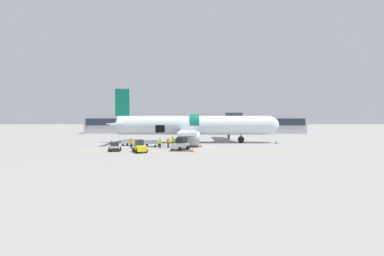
# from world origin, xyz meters

# --- Properties ---
(ground_plane) EXTENTS (500.00, 500.00, 0.00)m
(ground_plane) POSITION_xyz_m (0.00, 0.00, 0.00)
(ground_plane) COLOR gray
(apron_marking_line) EXTENTS (28.89, 1.70, 0.01)m
(apron_marking_line) POSITION_xyz_m (-1.90, -4.54, 0.00)
(apron_marking_line) COLOR yellow
(apron_marking_line) RESTS_ON ground_plane
(terminal_strip) EXTENTS (73.09, 11.11, 6.99)m
(terminal_strip) POSITION_xyz_m (0.00, 44.69, 3.50)
(terminal_strip) COLOR #B2B2B7
(terminal_strip) RESTS_ON ground_plane
(jet_bridge_stub) EXTENTS (3.27, 14.02, 5.85)m
(jet_bridge_stub) POSITION_xyz_m (7.29, 15.53, 4.31)
(jet_bridge_stub) COLOR #4C4C51
(jet_bridge_stub) RESTS_ON ground_plane
(airplane) EXTENTS (32.80, 26.77, 10.35)m
(airplane) POSITION_xyz_m (-1.12, 7.78, 3.19)
(airplane) COLOR silver
(airplane) RESTS_ON ground_plane
(baggage_tug_lead) EXTENTS (2.67, 3.32, 1.76)m
(baggage_tug_lead) POSITION_xyz_m (-2.82, -2.98, 0.74)
(baggage_tug_lead) COLOR white
(baggage_tug_lead) RESTS_ON ground_plane
(baggage_tug_mid) EXTENTS (2.45, 3.27, 1.66)m
(baggage_tug_mid) POSITION_xyz_m (-8.23, -5.81, 0.70)
(baggage_tug_mid) COLOR yellow
(baggage_tug_mid) RESTS_ON ground_plane
(baggage_tug_rear) EXTENTS (2.23, 2.78, 1.31)m
(baggage_tug_rear) POSITION_xyz_m (-11.96, -4.65, 0.56)
(baggage_tug_rear) COLOR silver
(baggage_tug_rear) RESTS_ON ground_plane
(baggage_cart_loading) EXTENTS (4.00, 2.28, 1.01)m
(baggage_cart_loading) POSITION_xyz_m (-7.74, 0.86, 0.51)
(baggage_cart_loading) COLOR #B7BABF
(baggage_cart_loading) RESTS_ON ground_plane
(baggage_cart_queued) EXTENTS (3.36, 2.17, 1.08)m
(baggage_cart_queued) POSITION_xyz_m (-11.68, 2.23, 0.50)
(baggage_cart_queued) COLOR silver
(baggage_cart_queued) RESTS_ON ground_plane
(ground_crew_loader_a) EXTENTS (0.54, 0.36, 1.56)m
(ground_crew_loader_a) POSITION_xyz_m (-10.45, -1.53, 0.82)
(ground_crew_loader_a) COLOR #1E2338
(ground_crew_loader_a) RESTS_ON ground_plane
(ground_crew_loader_b) EXTENTS (0.54, 0.57, 1.73)m
(ground_crew_loader_b) POSITION_xyz_m (-4.33, 1.40, 0.91)
(ground_crew_loader_b) COLOR black
(ground_crew_loader_b) RESTS_ON ground_plane
(ground_crew_driver) EXTENTS (0.50, 0.50, 1.55)m
(ground_crew_driver) POSITION_xyz_m (-6.09, -1.21, 0.82)
(ground_crew_driver) COLOR #1E2338
(ground_crew_driver) RESTS_ON ground_plane
(ground_crew_supervisor) EXTENTS (0.58, 0.44, 1.66)m
(ground_crew_supervisor) POSITION_xyz_m (-4.86, -1.02, 0.87)
(ground_crew_supervisor) COLOR #2D2D33
(ground_crew_supervisor) RESTS_ON ground_plane
(ground_crew_helper) EXTENTS (0.54, 0.51, 1.64)m
(ground_crew_helper) POSITION_xyz_m (-4.11, 0.10, 0.86)
(ground_crew_helper) COLOR #2D2D33
(ground_crew_helper) RESTS_ON ground_plane
(safety_cone_nose) EXTENTS (0.65, 0.65, 0.68)m
(safety_cone_nose) POSITION_xyz_m (14.65, 6.34, 0.32)
(safety_cone_nose) COLOR black
(safety_cone_nose) RESTS_ON ground_plane
(safety_cone_engine_left) EXTENTS (0.59, 0.59, 0.65)m
(safety_cone_engine_left) POSITION_xyz_m (-1.10, -5.53, 0.30)
(safety_cone_engine_left) COLOR black
(safety_cone_engine_left) RESTS_ON ground_plane
(safety_cone_wingtip) EXTENTS (0.55, 0.55, 0.63)m
(safety_cone_wingtip) POSITION_xyz_m (0.29, 0.33, 0.29)
(safety_cone_wingtip) COLOR black
(safety_cone_wingtip) RESTS_ON ground_plane
(safety_cone_tail) EXTENTS (0.64, 0.64, 0.77)m
(safety_cone_tail) POSITION_xyz_m (-16.01, 5.64, 0.36)
(safety_cone_tail) COLOR black
(safety_cone_tail) RESTS_ON ground_plane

